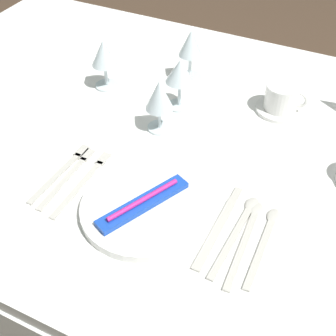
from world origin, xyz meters
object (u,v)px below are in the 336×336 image
(toothbrush_package, at_px, (142,202))
(spoon_tea, at_px, (266,237))
(coffee_cup_right, at_px, (283,97))
(wine_glass_centre, at_px, (104,55))
(wine_glass_right, at_px, (180,74))
(fork_outer, at_px, (85,181))
(spoon_dessert, at_px, (248,233))
(wine_glass_far, at_px, (191,47))
(dinner_plate, at_px, (142,208))
(wine_glass_left, at_px, (160,97))
(spoon_soup, at_px, (240,226))
(fork_inner, at_px, (69,175))
(fork_salad, at_px, (63,170))
(dinner_knife, at_px, (218,228))

(toothbrush_package, relative_size, spoon_tea, 0.98)
(coffee_cup_right, bearing_deg, wine_glass_centre, -167.97)
(spoon_tea, height_order, wine_glass_right, wine_glass_right)
(fork_outer, bearing_deg, wine_glass_right, 79.21)
(spoon_dessert, distance_m, wine_glass_far, 0.58)
(spoon_tea, bearing_deg, coffee_cup_right, 102.37)
(spoon_tea, bearing_deg, spoon_dessert, -169.95)
(dinner_plate, distance_m, spoon_tea, 0.25)
(wine_glass_left, bearing_deg, spoon_dessert, -36.37)
(spoon_soup, distance_m, coffee_cup_right, 0.42)
(toothbrush_package, height_order, fork_inner, toothbrush_package)
(spoon_dessert, relative_size, wine_glass_far, 1.57)
(fork_salad, height_order, spoon_soup, spoon_soup)
(spoon_tea, distance_m, wine_glass_centre, 0.65)
(spoon_soup, xyz_separation_m, wine_glass_left, (-0.28, 0.21, 0.09))
(toothbrush_package, bearing_deg, spoon_soup, 13.76)
(dinner_plate, height_order, toothbrush_package, toothbrush_package)
(fork_inner, bearing_deg, dinner_knife, 0.59)
(fork_inner, bearing_deg, dinner_plate, -5.99)
(fork_inner, bearing_deg, toothbrush_package, -5.99)
(dinner_plate, height_order, fork_salad, dinner_plate)
(spoon_tea, bearing_deg, wine_glass_far, 128.57)
(dinner_plate, xyz_separation_m, fork_inner, (-0.19, 0.02, -0.01))
(toothbrush_package, bearing_deg, fork_salad, 172.95)
(coffee_cup_right, distance_m, wine_glass_far, 0.28)
(coffee_cup_right, bearing_deg, fork_salad, -130.29)
(dinner_knife, relative_size, wine_glass_centre, 1.68)
(wine_glass_left, height_order, wine_glass_right, same)
(dinner_plate, relative_size, spoon_dessert, 1.12)
(dinner_knife, distance_m, wine_glass_centre, 0.58)
(toothbrush_package, height_order, wine_glass_left, wine_glass_left)
(wine_glass_centre, height_order, wine_glass_left, wine_glass_centre)
(dinner_knife, height_order, coffee_cup_right, coffee_cup_right)
(toothbrush_package, bearing_deg, wine_glass_far, 103.30)
(spoon_dessert, height_order, wine_glass_right, wine_glass_right)
(toothbrush_package, xyz_separation_m, spoon_soup, (0.19, 0.05, -0.02))
(fork_inner, relative_size, wine_glass_right, 1.53)
(spoon_dessert, bearing_deg, fork_inner, -177.52)
(dinner_knife, distance_m, spoon_dessert, 0.06)
(fork_inner, distance_m, spoon_soup, 0.39)
(dinner_plate, xyz_separation_m, coffee_cup_right, (0.16, 0.46, 0.03))
(fork_outer, relative_size, wine_glass_right, 1.61)
(spoon_dessert, distance_m, wine_glass_centre, 0.62)
(fork_outer, bearing_deg, wine_glass_left, 75.48)
(spoon_tea, distance_m, wine_glass_right, 0.48)
(fork_outer, height_order, spoon_soup, spoon_soup)
(spoon_dessert, xyz_separation_m, wine_glass_left, (-0.30, 0.22, 0.09))
(dinner_plate, height_order, coffee_cup_right, coffee_cup_right)
(spoon_tea, height_order, wine_glass_centre, wine_glass_centre)
(fork_outer, bearing_deg, coffee_cup_right, 55.23)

